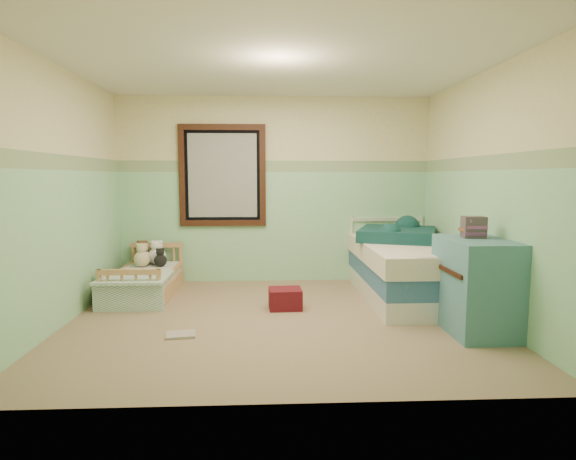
{
  "coord_description": "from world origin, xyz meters",
  "views": [
    {
      "loc": [
        -0.12,
        -4.66,
        1.44
      ],
      "look_at": [
        0.11,
        0.35,
        0.87
      ],
      "focal_mm": 29.5,
      "sensor_mm": 36.0,
      "label": 1
    }
  ],
  "objects_px": {
    "toddler_bed_frame": "(145,288)",
    "twin_bed_frame": "(407,289)",
    "plush_floor_cream": "(123,293)",
    "floor_book": "(181,335)",
    "plush_floor_tan": "(105,293)",
    "red_pillow": "(285,299)",
    "dresser": "(476,285)"
  },
  "relations": [
    {
      "from": "toddler_bed_frame",
      "to": "twin_bed_frame",
      "type": "relative_size",
      "value": 0.67
    },
    {
      "from": "toddler_bed_frame",
      "to": "plush_floor_cream",
      "type": "bearing_deg",
      "value": -112.29
    },
    {
      "from": "floor_book",
      "to": "toddler_bed_frame",
      "type": "bearing_deg",
      "value": 106.56
    },
    {
      "from": "toddler_bed_frame",
      "to": "plush_floor_cream",
      "type": "height_order",
      "value": "plush_floor_cream"
    },
    {
      "from": "toddler_bed_frame",
      "to": "floor_book",
      "type": "height_order",
      "value": "toddler_bed_frame"
    },
    {
      "from": "plush_floor_cream",
      "to": "twin_bed_frame",
      "type": "distance_m",
      "value": 3.3
    },
    {
      "from": "toddler_bed_frame",
      "to": "plush_floor_tan",
      "type": "height_order",
      "value": "plush_floor_tan"
    },
    {
      "from": "toddler_bed_frame",
      "to": "red_pillow",
      "type": "distance_m",
      "value": 1.81
    },
    {
      "from": "twin_bed_frame",
      "to": "red_pillow",
      "type": "xyz_separation_m",
      "value": [
        -1.46,
        -0.38,
        0.0
      ]
    },
    {
      "from": "red_pillow",
      "to": "floor_book",
      "type": "relative_size",
      "value": 1.36
    },
    {
      "from": "plush_floor_cream",
      "to": "red_pillow",
      "type": "relative_size",
      "value": 0.67
    },
    {
      "from": "toddler_bed_frame",
      "to": "plush_floor_tan",
      "type": "distance_m",
      "value": 0.53
    },
    {
      "from": "plush_floor_tan",
      "to": "twin_bed_frame",
      "type": "distance_m",
      "value": 3.5
    },
    {
      "from": "twin_bed_frame",
      "to": "floor_book",
      "type": "bearing_deg",
      "value": -153.25
    },
    {
      "from": "twin_bed_frame",
      "to": "floor_book",
      "type": "relative_size",
      "value": 7.97
    },
    {
      "from": "plush_floor_cream",
      "to": "twin_bed_frame",
      "type": "bearing_deg",
      "value": 1.51
    },
    {
      "from": "plush_floor_tan",
      "to": "red_pillow",
      "type": "distance_m",
      "value": 2.05
    },
    {
      "from": "red_pillow",
      "to": "twin_bed_frame",
      "type": "bearing_deg",
      "value": 14.57
    },
    {
      "from": "plush_floor_cream",
      "to": "floor_book",
      "type": "height_order",
      "value": "plush_floor_cream"
    },
    {
      "from": "plush_floor_cream",
      "to": "red_pillow",
      "type": "xyz_separation_m",
      "value": [
        1.83,
        -0.29,
        -0.01
      ]
    },
    {
      "from": "toddler_bed_frame",
      "to": "floor_book",
      "type": "bearing_deg",
      "value": -65.5
    },
    {
      "from": "toddler_bed_frame",
      "to": "plush_floor_tan",
      "type": "bearing_deg",
      "value": -132.32
    },
    {
      "from": "toddler_bed_frame",
      "to": "dresser",
      "type": "height_order",
      "value": "dresser"
    },
    {
      "from": "dresser",
      "to": "red_pillow",
      "type": "xyz_separation_m",
      "value": [
        -1.73,
        0.84,
        -0.32
      ]
    },
    {
      "from": "dresser",
      "to": "red_pillow",
      "type": "height_order",
      "value": "dresser"
    },
    {
      "from": "plush_floor_cream",
      "to": "red_pillow",
      "type": "bearing_deg",
      "value": -9.12
    },
    {
      "from": "red_pillow",
      "to": "floor_book",
      "type": "xyz_separation_m",
      "value": [
        -0.99,
        -0.85,
        -0.1
      ]
    },
    {
      "from": "floor_book",
      "to": "red_pillow",
      "type": "bearing_deg",
      "value": 32.99
    },
    {
      "from": "plush_floor_cream",
      "to": "toddler_bed_frame",
      "type": "bearing_deg",
      "value": 67.71
    },
    {
      "from": "toddler_bed_frame",
      "to": "plush_floor_tan",
      "type": "xyz_separation_m",
      "value": [
        -0.35,
        -0.39,
        0.04
      ]
    },
    {
      "from": "plush_floor_cream",
      "to": "floor_book",
      "type": "xyz_separation_m",
      "value": [
        0.85,
        -1.15,
        -0.11
      ]
    },
    {
      "from": "red_pillow",
      "to": "floor_book",
      "type": "bearing_deg",
      "value": -139.07
    }
  ]
}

